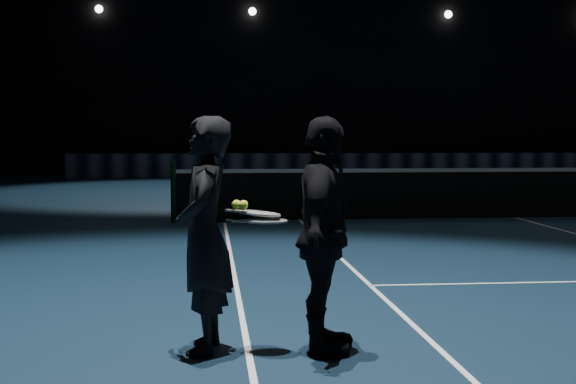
% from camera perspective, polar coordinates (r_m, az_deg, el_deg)
% --- Properties ---
extents(floor, '(36.00, 36.00, 0.00)m').
position_cam_1_polar(floor, '(15.64, 16.01, -1.83)').
color(floor, black).
rests_on(floor, ground).
extents(wall_back, '(30.00, 0.00, 30.00)m').
position_cam_1_polar(wall_back, '(33.15, 4.46, 9.97)').
color(wall_back, black).
rests_on(wall_back, ground).
extents(court_lines, '(10.98, 23.78, 0.01)m').
position_cam_1_polar(court_lines, '(15.64, 16.01, -1.81)').
color(court_lines, white).
rests_on(court_lines, floor).
extents(net_post_left, '(0.10, 0.10, 1.10)m').
position_cam_1_polar(net_post_left, '(14.51, -8.15, 0.02)').
color(net_post_left, black).
rests_on(net_post_left, floor).
extents(net_mesh, '(12.80, 0.02, 0.86)m').
position_cam_1_polar(net_mesh, '(15.60, 16.04, -0.18)').
color(net_mesh, black).
rests_on(net_mesh, floor).
extents(net_tape, '(12.80, 0.03, 0.07)m').
position_cam_1_polar(net_tape, '(15.58, 16.07, 1.52)').
color(net_tape, white).
rests_on(net_tape, net_mesh).
extents(sponsor_backdrop, '(22.00, 0.15, 0.90)m').
position_cam_1_polar(sponsor_backdrop, '(30.53, 5.24, 1.93)').
color(sponsor_backdrop, black).
rests_on(sponsor_backdrop, floor).
extents(fixtures_far, '(20.00, 0.30, 0.30)m').
position_cam_1_polar(fixtures_far, '(33.14, 4.54, 12.58)').
color(fixtures_far, white).
rests_on(fixtures_far, wall_back).
extents(player_a, '(0.46, 0.65, 1.69)m').
position_cam_1_polar(player_a, '(5.75, -5.97, -3.03)').
color(player_a, black).
rests_on(player_a, floor).
extents(player_b, '(0.64, 1.06, 1.69)m').
position_cam_1_polar(player_b, '(5.70, 2.54, -3.07)').
color(player_b, black).
rests_on(player_b, floor).
extents(racket_lower, '(0.70, 0.30, 0.03)m').
position_cam_1_polar(racket_lower, '(5.70, -1.48, -2.09)').
color(racket_lower, black).
rests_on(racket_lower, player_a).
extents(racket_upper, '(0.69, 0.25, 0.10)m').
position_cam_1_polar(racket_upper, '(5.73, -1.96, -1.54)').
color(racket_upper, black).
rests_on(racket_upper, player_b).
extents(tennis_balls, '(0.12, 0.10, 0.12)m').
position_cam_1_polar(tennis_balls, '(5.70, -3.44, -0.74)').
color(tennis_balls, yellow).
rests_on(tennis_balls, racket_upper).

